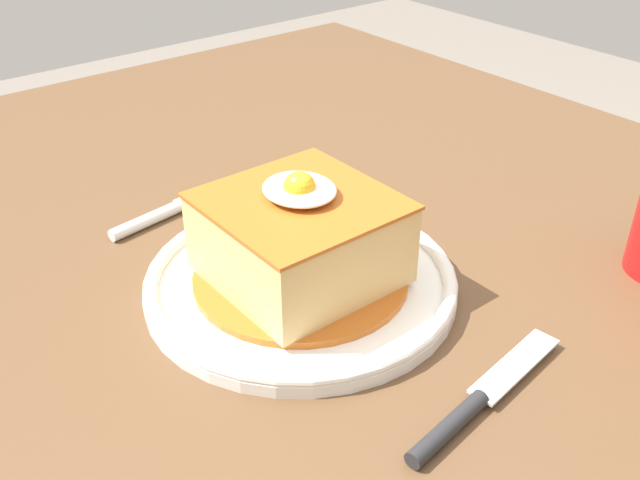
% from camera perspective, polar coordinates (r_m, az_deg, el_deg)
% --- Properties ---
extents(dining_table, '(1.24, 0.97, 0.76)m').
position_cam_1_polar(dining_table, '(0.68, 3.26, -10.08)').
color(dining_table, brown).
rests_on(dining_table, ground_plane).
extents(main_plate, '(0.25, 0.25, 0.02)m').
position_cam_1_polar(main_plate, '(0.59, -1.53, -3.21)').
color(main_plate, white).
rests_on(main_plate, dining_table).
extents(sandwich_meal, '(0.17, 0.17, 0.10)m').
position_cam_1_polar(sandwich_meal, '(0.57, -1.58, -0.07)').
color(sandwich_meal, '#B75B1E').
rests_on(sandwich_meal, main_plate).
extents(fork, '(0.04, 0.14, 0.01)m').
position_cam_1_polar(fork, '(0.70, -12.25, 2.12)').
color(fork, silver).
rests_on(fork, dining_table).
extents(knife, '(0.04, 0.17, 0.01)m').
position_cam_1_polar(knife, '(0.49, 11.74, -12.92)').
color(knife, '#262628').
rests_on(knife, dining_table).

